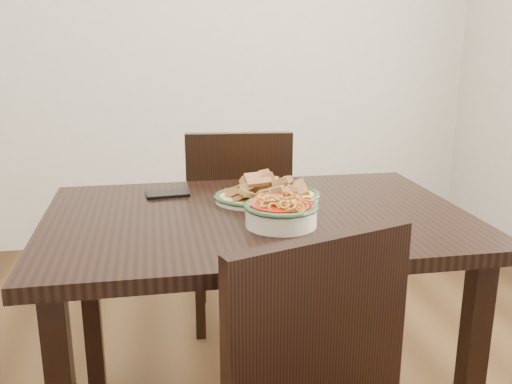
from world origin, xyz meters
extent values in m
cube|color=beige|center=(0.00, 1.75, 1.30)|extent=(3.50, 0.10, 2.60)
cube|color=black|center=(0.09, -0.09, 0.73)|extent=(1.24, 0.83, 0.04)
cube|color=black|center=(0.62, -0.42, 0.35)|extent=(0.06, 0.06, 0.71)
cube|color=black|center=(-0.45, 0.24, 0.35)|extent=(0.06, 0.06, 0.71)
cube|color=black|center=(0.62, 0.24, 0.35)|extent=(0.06, 0.06, 0.71)
cube|color=black|center=(0.14, 0.69, 0.43)|extent=(0.46, 0.46, 0.04)
cube|color=black|center=(0.33, 0.84, 0.21)|extent=(0.04, 0.04, 0.41)
cube|color=black|center=(-0.01, 0.87, 0.21)|extent=(0.04, 0.04, 0.41)
cube|color=black|center=(0.29, 0.50, 0.21)|extent=(0.04, 0.04, 0.41)
cube|color=black|center=(-0.04, 0.53, 0.21)|extent=(0.04, 0.04, 0.41)
cube|color=black|center=(0.12, 0.50, 0.67)|extent=(0.42, 0.08, 0.44)
cube|color=black|center=(0.10, -0.69, 0.67)|extent=(0.41, 0.17, 0.44)
ellipsoid|color=beige|center=(0.14, 0.04, 0.76)|extent=(0.33, 0.25, 0.02)
ellipsoid|color=gold|center=(0.14, 0.04, 0.76)|extent=(0.32, 0.24, 0.01)
torus|color=#17341C|center=(0.14, 0.04, 0.77)|extent=(0.26, 0.26, 0.01)
cylinder|color=beige|center=(0.13, -0.21, 0.78)|extent=(0.20, 0.20, 0.06)
torus|color=#1B3C23|center=(0.13, -0.21, 0.81)|extent=(0.21, 0.21, 0.02)
cylinder|color=#9A1707|center=(0.13, -0.21, 0.81)|extent=(0.17, 0.17, 0.01)
cube|color=black|center=(-0.17, 0.15, 0.76)|extent=(0.15, 0.09, 0.01)
cube|color=maroon|center=(0.15, 0.22, 0.76)|extent=(0.15, 0.13, 0.01)
camera|label=1|loc=(-0.21, -1.67, 1.26)|focal=40.00mm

